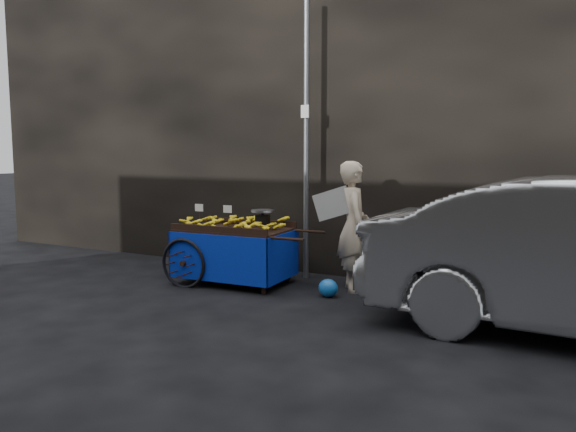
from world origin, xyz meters
The scene contains 6 objects.
ground centered at (0.00, 0.00, 0.00)m, with size 80.00×80.00×0.00m, color black.
building_wall centered at (0.39, 2.60, 2.50)m, with size 13.50×2.00×5.00m.
street_pole centered at (0.30, 1.30, 2.01)m, with size 0.12×0.10×4.00m.
banana_cart centered at (-0.47, 0.51, 0.70)m, with size 2.11×1.08×1.13m.
vendor centered at (1.18, 0.91, 0.86)m, with size 0.89×0.75×1.71m.
plastic_bag centered at (1.04, 0.42, 0.12)m, with size 0.26×0.21×0.23m, color blue.
Camera 1 is at (3.82, -5.98, 1.83)m, focal length 35.00 mm.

